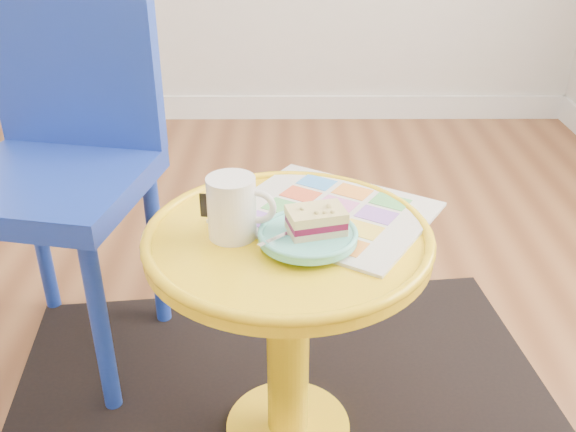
{
  "coord_description": "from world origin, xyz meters",
  "views": [
    {
      "loc": [
        0.57,
        -1.17,
        1.13
      ],
      "look_at": [
        0.57,
        -0.11,
        0.56
      ],
      "focal_mm": 40.0,
      "sensor_mm": 36.0,
      "label": 1
    }
  ],
  "objects_px": {
    "newspaper": "(329,213)",
    "mug": "(233,206)",
    "side_table": "(288,298)",
    "plate": "(308,236)",
    "chair": "(61,147)"
  },
  "relations": [
    {
      "from": "newspaper",
      "to": "mug",
      "type": "height_order",
      "value": "mug"
    },
    {
      "from": "side_table",
      "to": "plate",
      "type": "height_order",
      "value": "plate"
    },
    {
      "from": "chair",
      "to": "mug",
      "type": "height_order",
      "value": "chair"
    },
    {
      "from": "mug",
      "to": "plate",
      "type": "distance_m",
      "value": 0.15
    },
    {
      "from": "chair",
      "to": "newspaper",
      "type": "xyz_separation_m",
      "value": [
        0.62,
        -0.27,
        -0.03
      ]
    },
    {
      "from": "newspaper",
      "to": "mug",
      "type": "relative_size",
      "value": 2.89
    },
    {
      "from": "mug",
      "to": "plate",
      "type": "xyz_separation_m",
      "value": [
        0.14,
        -0.04,
        -0.04
      ]
    },
    {
      "from": "newspaper",
      "to": "plate",
      "type": "distance_m",
      "value": 0.13
    },
    {
      "from": "chair",
      "to": "newspaper",
      "type": "distance_m",
      "value": 0.68
    },
    {
      "from": "plate",
      "to": "side_table",
      "type": "bearing_deg",
      "value": 132.22
    },
    {
      "from": "plate",
      "to": "mug",
      "type": "bearing_deg",
      "value": 165.25
    },
    {
      "from": "side_table",
      "to": "newspaper",
      "type": "bearing_deg",
      "value": 44.34
    },
    {
      "from": "side_table",
      "to": "mug",
      "type": "bearing_deg",
      "value": -177.96
    },
    {
      "from": "chair",
      "to": "newspaper",
      "type": "height_order",
      "value": "chair"
    },
    {
      "from": "newspaper",
      "to": "mug",
      "type": "distance_m",
      "value": 0.21
    }
  ]
}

